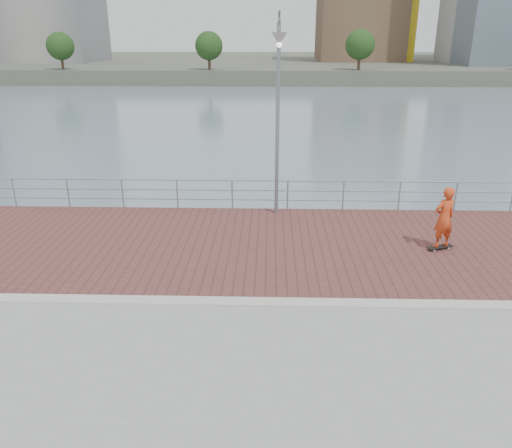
{
  "coord_description": "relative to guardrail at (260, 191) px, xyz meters",
  "views": [
    {
      "loc": [
        0.36,
        -10.64,
        6.12
      ],
      "look_at": [
        0.0,
        2.0,
        1.3
      ],
      "focal_mm": 35.0,
      "sensor_mm": 36.0,
      "label": 1
    }
  ],
  "objects": [
    {
      "name": "far_shore",
      "position": [
        -0.0,
        115.5,
        -1.44
      ],
      "size": [
        320.0,
        95.0,
        2.5
      ],
      "primitive_type": "cube",
      "color": "#4C5142",
      "rests_on": "ground"
    },
    {
      "name": "skateboard",
      "position": [
        5.54,
        -3.63,
        -0.6
      ],
      "size": [
        0.86,
        0.51,
        0.1
      ],
      "rotation": [
        0.0,
        0.0,
        0.39
      ],
      "color": "black",
      "rests_on": "brick_lane"
    },
    {
      "name": "street_lamp",
      "position": [
        0.61,
        -0.98,
        3.94
      ],
      "size": [
        0.47,
        1.38,
        6.51
      ],
      "color": "gray",
      "rests_on": "brick_lane"
    },
    {
      "name": "shoreline_trees",
      "position": [
        12.77,
        70.0,
        3.77
      ],
      "size": [
        169.72,
        5.2,
        6.93
      ],
      "color": "#473323",
      "rests_on": "far_shore"
    },
    {
      "name": "guardrail",
      "position": [
        0.0,
        0.0,
        0.0
      ],
      "size": [
        39.06,
        0.06,
        1.13
      ],
      "color": "#8C9EA8",
      "rests_on": "brick_lane"
    },
    {
      "name": "skateboarder",
      "position": [
        5.54,
        -3.63,
        0.35
      ],
      "size": [
        0.8,
        0.67,
        1.87
      ],
      "primitive_type": "imported",
      "rotation": [
        0.0,
        0.0,
        3.53
      ],
      "color": "#CE411B",
      "rests_on": "skateboard"
    },
    {
      "name": "brick_lane",
      "position": [
        -0.0,
        -3.4,
        -0.68
      ],
      "size": [
        40.0,
        6.8,
        0.02
      ],
      "primitive_type": "cube",
      "color": "brown",
      "rests_on": "seawall"
    },
    {
      "name": "curb",
      "position": [
        -0.0,
        -7.0,
        -0.66
      ],
      "size": [
        40.0,
        0.4,
        0.06
      ],
      "primitive_type": "cube",
      "color": "#B7B5AD",
      "rests_on": "seawall"
    },
    {
      "name": "water",
      "position": [
        -0.0,
        -7.0,
        -2.69
      ],
      "size": [
        400.0,
        400.0,
        0.0
      ],
      "primitive_type": "plane",
      "color": "slate",
      "rests_on": "ground"
    }
  ]
}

